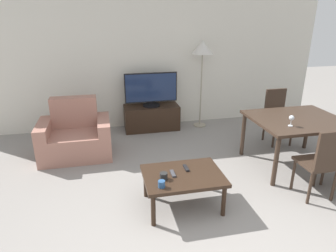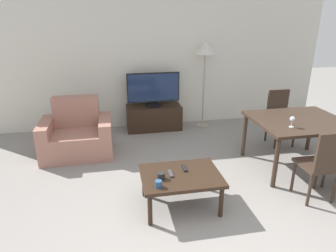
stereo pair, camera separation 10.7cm
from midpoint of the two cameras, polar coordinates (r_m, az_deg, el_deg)
name	(u,v)px [view 2 (the right image)]	position (r m, az deg, el deg)	size (l,w,h in m)	color
wall_back	(149,56)	(5.76, -3.11, 13.18)	(6.90, 0.06, 2.70)	silver
armchair	(77,136)	(4.89, -16.30, -1.84)	(1.06, 0.75, 0.88)	#9E6B5B
tv_stand	(154,117)	(5.74, -2.17, 1.67)	(1.03, 0.46, 0.46)	black
tv	(153,90)	(5.58, -2.25, 6.96)	(0.97, 0.32, 0.63)	black
coffee_table	(181,178)	(3.43, 3.36, -9.87)	(0.89, 0.66, 0.41)	black
dining_table	(298,125)	(4.58, 24.20, 0.22)	(1.25, 1.06, 0.72)	#38281E
dining_chair_near	(322,163)	(3.90, 28.00, -6.18)	(0.40, 0.40, 0.91)	#38281E
dining_chair_far	(280,114)	(5.39, 21.03, 2.06)	(0.40, 0.40, 0.91)	#38281E
floor_lamp	(205,51)	(5.65, 7.67, 13.94)	(0.40, 0.40, 1.64)	gray
remote_primary	(171,174)	(3.39, 1.40, -9.05)	(0.04, 0.15, 0.02)	#38383D
remote_secondary	(184,168)	(3.51, 3.99, -8.02)	(0.04, 0.15, 0.02)	black
cup_white_near	(158,184)	(3.15, -0.85, -10.98)	(0.07, 0.07, 0.07)	navy
cup_colored_far	(161,176)	(3.30, -0.39, -9.48)	(0.08, 0.08, 0.07)	black
wine_glass_left	(292,120)	(4.18, 23.30, 1.10)	(0.07, 0.07, 0.15)	silver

